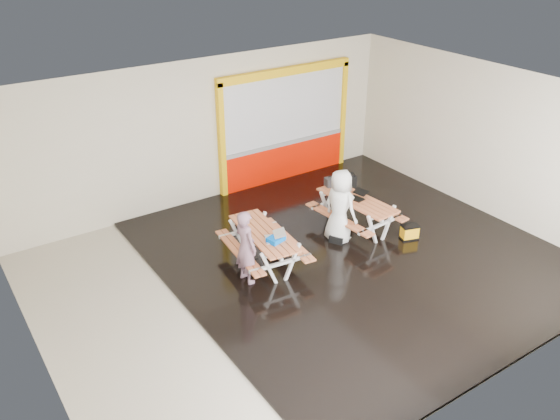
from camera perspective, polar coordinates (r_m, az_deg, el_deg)
room at (r=10.77m, az=2.67°, el=1.71°), size 10.02×8.02×3.52m
deck at (r=12.30m, az=7.21°, el=-4.14°), size 7.50×7.98×0.05m
kiosk at (r=15.03m, az=0.52°, el=8.09°), size 3.88×0.16×3.00m
picnic_table_left at (r=11.52m, az=-1.63°, el=-2.96°), size 1.50×2.05×0.77m
picnic_table_right at (r=12.91m, az=7.53°, el=0.35°), size 1.45×2.03×0.77m
person_left at (r=10.89m, az=-3.39°, el=-3.64°), size 0.40×0.57×1.49m
person_right at (r=12.37m, az=5.93°, el=0.32°), size 0.67×0.89×1.66m
laptop_left at (r=11.16m, az=-0.55°, el=-2.67°), size 0.50×0.48×0.16m
laptop_right at (r=12.85m, az=7.68°, el=1.36°), size 0.42×0.38×0.15m
blue_pouch at (r=11.10m, az=-0.41°, el=-2.87°), size 0.38×0.31×0.10m
toolbox at (r=13.39m, az=5.36°, el=2.84°), size 0.46×0.29×0.25m
backpack at (r=13.78m, az=6.91°, el=2.73°), size 0.28×0.19×0.44m
dark_case at (r=12.62m, az=5.82°, el=-2.63°), size 0.51×0.47×0.16m
fluke_bag at (r=12.88m, az=12.62°, el=-2.15°), size 0.43×0.34×0.32m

